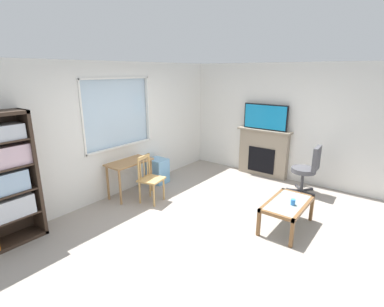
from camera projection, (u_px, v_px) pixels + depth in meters
ground at (207, 224)px, 4.78m from camera, size 6.59×5.44×0.02m
wall_back_with_window at (116, 132)px, 5.71m from camera, size 5.59×0.15×2.60m
wall_right at (279, 122)px, 6.59m from camera, size 0.12×4.64×2.60m
desk_under_window at (130, 167)px, 5.69m from camera, size 0.91×0.47×0.72m
wooden_chair at (150, 178)px, 5.46m from camera, size 0.49×0.47×0.90m
plastic_drawer_unit at (158, 171)px, 6.45m from camera, size 0.35×0.40×0.55m
fireplace at (263, 152)px, 6.83m from camera, size 0.26×1.27×1.12m
tv at (265, 117)px, 6.58m from camera, size 0.06×1.04×0.58m
office_chair at (308, 167)px, 5.80m from camera, size 0.56×0.58×1.00m
coffee_table at (287, 206)px, 4.54m from camera, size 1.02×0.56×0.44m
sippy_cup at (293, 202)px, 4.43m from camera, size 0.07×0.07×0.09m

